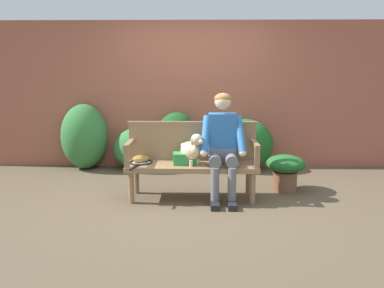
{
  "coord_description": "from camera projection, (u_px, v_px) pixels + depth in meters",
  "views": [
    {
      "loc": [
        0.08,
        -4.66,
        1.59
      ],
      "look_at": [
        0.0,
        0.0,
        0.7
      ],
      "focal_mm": 36.2,
      "sensor_mm": 36.0,
      "label": 1
    }
  ],
  "objects": [
    {
      "name": "hedge_bush_far_left",
      "position": [
        139.0,
        148.0,
        6.28
      ],
      "size": [
        0.82,
        0.72,
        0.68
      ],
      "primitive_type": "ellipsoid",
      "color": "#337538",
      "rests_on": "ground"
    },
    {
      "name": "hedge_bush_mid_left",
      "position": [
        177.0,
        141.0,
        6.27
      ],
      "size": [
        0.71,
        0.63,
        0.93
      ],
      "primitive_type": "ellipsoid",
      "color": "#194C1E",
      "rests_on": "ground"
    },
    {
      "name": "brick_garden_fence",
      "position": [
        194.0,
        95.0,
        6.44
      ],
      "size": [
        8.0,
        0.3,
        2.37
      ],
      "primitive_type": "cube",
      "color": "#9E5642",
      "rests_on": "ground"
    },
    {
      "name": "bench_backrest",
      "position": [
        192.0,
        140.0,
        4.97
      ],
      "size": [
        1.66,
        0.06,
        0.5
      ],
      "color": "#93704C",
      "rests_on": "garden_bench"
    },
    {
      "name": "baseball_glove",
      "position": [
        141.0,
        159.0,
        4.87
      ],
      "size": [
        0.27,
        0.25,
        0.09
      ],
      "primitive_type": "ellipsoid",
      "rotation": [
        0.0,
        0.0,
        0.44
      ],
      "color": "#9E6B2D",
      "rests_on": "garden_bench"
    },
    {
      "name": "garden_bench",
      "position": [
        192.0,
        168.0,
        4.8
      ],
      "size": [
        1.62,
        0.51,
        0.45
      ],
      "color": "#93704C",
      "rests_on": "ground"
    },
    {
      "name": "person_seated",
      "position": [
        223.0,
        142.0,
        4.72
      ],
      "size": [
        0.56,
        0.65,
        1.32
      ],
      "color": "black",
      "rests_on": "ground"
    },
    {
      "name": "hedge_bush_mid_right",
      "position": [
        85.0,
        137.0,
        6.27
      ],
      "size": [
        0.74,
        0.74,
        1.06
      ],
      "primitive_type": "ellipsoid",
      "color": "#337538",
      "rests_on": "ground"
    },
    {
      "name": "ground_plane",
      "position": [
        192.0,
        198.0,
        4.88
      ],
      "size": [
        40.0,
        40.0,
        0.0
      ],
      "primitive_type": "plane",
      "color": "brown"
    },
    {
      "name": "dog_on_bench",
      "position": [
        192.0,
        149.0,
        4.7
      ],
      "size": [
        0.34,
        0.37,
        0.4
      ],
      "color": "beige",
      "rests_on": "garden_bench"
    },
    {
      "name": "potted_plant",
      "position": [
        285.0,
        169.0,
        5.14
      ],
      "size": [
        0.51,
        0.51,
        0.48
      ],
      "color": "brown",
      "rests_on": "ground"
    },
    {
      "name": "hedge_bush_far_right",
      "position": [
        244.0,
        144.0,
        6.21
      ],
      "size": [
        0.94,
        0.68,
        0.83
      ],
      "primitive_type": "ellipsoid",
      "color": "#1E5B23",
      "rests_on": "ground"
    },
    {
      "name": "tennis_racket",
      "position": [
        140.0,
        163.0,
        4.81
      ],
      "size": [
        0.33,
        0.58,
        0.03
      ],
      "color": "black",
      "rests_on": "garden_bench"
    },
    {
      "name": "bench_armrest_left_end",
      "position": [
        128.0,
        149.0,
        4.68
      ],
      "size": [
        0.06,
        0.51,
        0.28
      ],
      "color": "#93704C",
      "rests_on": "garden_bench"
    },
    {
      "name": "bench_armrest_right_end",
      "position": [
        256.0,
        150.0,
        4.65
      ],
      "size": [
        0.06,
        0.51,
        0.28
      ],
      "color": "#93704C",
      "rests_on": "garden_bench"
    },
    {
      "name": "sports_bag",
      "position": [
        185.0,
        158.0,
        4.77
      ],
      "size": [
        0.3,
        0.22,
        0.14
      ],
      "primitive_type": "cube",
      "rotation": [
        0.0,
        0.0,
        0.09
      ],
      "color": "#2D8E42",
      "rests_on": "garden_bench"
    }
  ]
}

